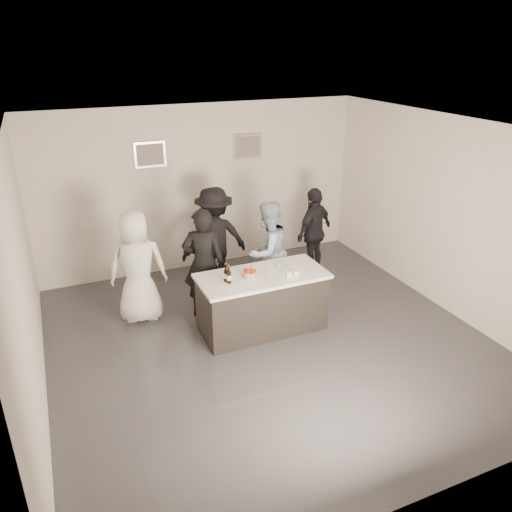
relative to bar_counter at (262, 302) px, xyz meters
name	(u,v)px	position (x,y,z in m)	size (l,w,h in m)	color
floor	(270,342)	(-0.05, -0.38, -0.45)	(6.00, 6.00, 0.00)	#3D3D42
ceiling	(272,130)	(-0.05, -0.38, 2.55)	(6.00, 6.00, 0.00)	white
wall_back	(202,188)	(-0.05, 2.62, 1.05)	(6.00, 0.04, 3.00)	silver
wall_front	(426,375)	(-0.05, -3.38, 1.05)	(6.00, 0.04, 3.00)	silver
wall_left	(24,287)	(-3.05, -0.38, 1.05)	(0.04, 6.00, 3.00)	silver
wall_right	(448,216)	(2.95, -0.38, 1.05)	(0.04, 6.00, 3.00)	silver
picture_left	(150,154)	(-0.95, 2.59, 1.75)	(0.54, 0.04, 0.44)	#B2B2B7
picture_right	(248,146)	(0.85, 2.59, 1.75)	(0.54, 0.04, 0.44)	#B2B2B7
bar_counter	(262,302)	(0.00, 0.00, 0.00)	(1.86, 0.86, 0.90)	white
cake	(250,275)	(-0.20, -0.01, 0.49)	(0.20, 0.20, 0.08)	orange
beer_bottle_a	(226,273)	(-0.55, 0.01, 0.58)	(0.07, 0.07, 0.26)	black
beer_bottle_b	(229,275)	(-0.53, -0.07, 0.58)	(0.07, 0.07, 0.26)	black
tumbler_cluster	(288,269)	(0.38, -0.06, 0.49)	(0.19, 0.40, 0.08)	gold
candles	(256,286)	(-0.23, -0.29, 0.45)	(0.24, 0.08, 0.01)	pink
person_main_black	(203,263)	(-0.64, 0.76, 0.43)	(0.64, 0.42, 1.75)	black
person_main_blue	(267,252)	(0.47, 0.85, 0.39)	(0.82, 0.64, 1.68)	#9BBBCB
person_guest_left	(138,267)	(-1.59, 1.03, 0.43)	(0.86, 0.56, 1.76)	white
person_guest_right	(314,232)	(1.66, 1.43, 0.36)	(0.95, 0.40, 1.62)	black
person_guest_back	(215,238)	(-0.16, 1.63, 0.44)	(1.15, 0.66, 1.78)	black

